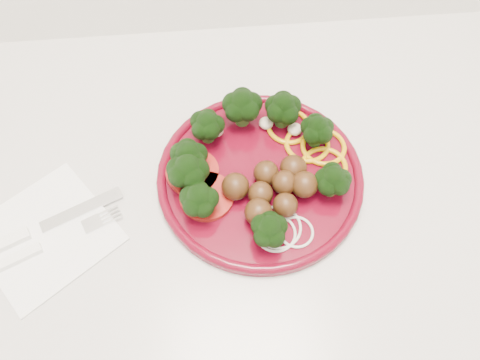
{
  "coord_description": "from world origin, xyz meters",
  "views": [
    {
      "loc": [
        0.01,
        1.33,
        1.49
      ],
      "look_at": [
        0.04,
        1.67,
        0.92
      ],
      "focal_mm": 35.0,
      "sensor_mm": 36.0,
      "label": 1
    }
  ],
  "objects": [
    {
      "name": "fork",
      "position": [
        -0.25,
        1.59,
        0.91
      ],
      "size": [
        0.18,
        0.09,
        0.01
      ],
      "rotation": [
        0.0,
        0.0,
        0.42
      ],
      "color": "white",
      "rests_on": "napkin"
    },
    {
      "name": "counter",
      "position": [
        0.0,
        1.7,
        0.45
      ],
      "size": [
        2.4,
        0.6,
        0.9
      ],
      "color": "silver",
      "rests_on": "ground"
    },
    {
      "name": "plate",
      "position": [
        0.06,
        1.68,
        0.92
      ],
      "size": [
        0.3,
        0.3,
        0.07
      ],
      "rotation": [
        0.0,
        0.0,
        0.16
      ],
      "color": "#510515",
      "rests_on": "counter"
    },
    {
      "name": "napkin",
      "position": [
        -0.23,
        1.62,
        0.9
      ],
      "size": [
        0.23,
        0.23,
        0.0
      ],
      "primitive_type": "cube",
      "rotation": [
        0.0,
        0.0,
        0.64
      ],
      "color": "white",
      "rests_on": "counter"
    },
    {
      "name": "knife",
      "position": [
        -0.26,
        1.62,
        0.91
      ],
      "size": [
        0.21,
        0.1,
        0.01
      ],
      "rotation": [
        0.0,
        0.0,
        0.42
      ],
      "color": "silver",
      "rests_on": "napkin"
    }
  ]
}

